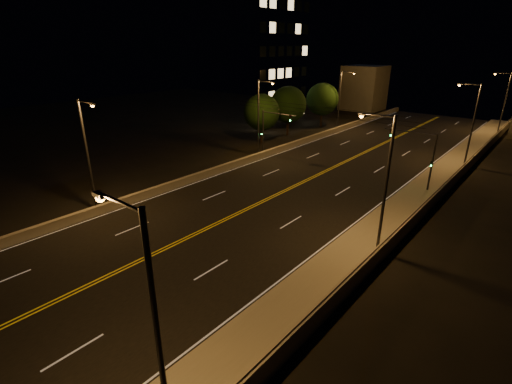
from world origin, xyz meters
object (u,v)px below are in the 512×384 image
Objects in this scene: streetlight_3 at (504,99)px; traffic_signal_right at (422,154)px; tree_0 at (262,112)px; tree_1 at (288,105)px; streetlight_1 at (383,177)px; streetlight_2 at (471,120)px; building_tower at (233,40)px; streetlight_4 at (88,149)px; tree_2 at (322,99)px; traffic_signal_left at (269,128)px; streetlight_0 at (152,326)px; streetlight_5 at (260,113)px; streetlight_6 at (341,96)px.

traffic_signal_right is (-1.56, -34.43, -1.76)m from streetlight_3.
tree_1 reaches higher than tree_0.
streetlight_2 is (0.00, 25.63, 0.00)m from streetlight_1.
building_tower is at bearing 172.26° from streetlight_2.
tree_0 is (-4.31, 28.13, -1.05)m from streetlight_4.
streetlight_4 is 1.27× the size of tree_2.
streetlight_3 is (0.00, 22.78, 0.00)m from streetlight_2.
tree_2 is at bearing 138.16° from traffic_signal_right.
streetlight_2 is at bearing 82.39° from traffic_signal_right.
traffic_signal_left is at bearing 87.12° from streetlight_4.
streetlight_0 is at bearing -57.59° from traffic_signal_left.
building_tower is at bearing 157.00° from traffic_signal_right.
streetlight_2 is 1.63× the size of traffic_signal_right.
streetlight_5 is 1.25× the size of tree_1.
streetlight_5 is at bearing -80.68° from tree_2.
building_tower is 3.89× the size of tree_1.
tree_1 is at bearing -18.96° from building_tower.
tree_2 is (17.65, 3.54, -9.61)m from building_tower.
streetlight_2 is at bearing 29.42° from streetlight_5.
tree_2 is at bearing 125.55° from streetlight_1.
streetlight_4 is at bearing -83.18° from tree_1.
streetlight_2 is 11.88m from traffic_signal_right.
building_tower is (-21.17, 17.89, 8.84)m from streetlight_5.
building_tower is 20.40m from tree_2.
streetlight_5 and streetlight_6 have the same top height.
traffic_signal_right is at bearing -97.61° from streetlight_2.
traffic_signal_right is at bearing -41.84° from tree_2.
streetlight_3 and streetlight_4 have the same top height.
traffic_signal_left is (-20.31, 13.99, -1.76)m from streetlight_1.
streetlight_0 is 43.63m from streetlight_2.
traffic_signal_left is at bearing -43.48° from tree_0.
streetlight_1 is at bearing -90.00° from streetlight_2.
tree_1 reaches higher than traffic_signal_right.
streetlight_6 is 1.35× the size of tree_0.
tree_2 is at bearing 99.32° from streetlight_5.
streetlight_3 is 34.51m from traffic_signal_right.
streetlight_1 is at bearing -83.65° from traffic_signal_right.
streetlight_4 is at bearing -81.29° from tree_0.
streetlight_4 is 28.48m from tree_0.
tree_0 is at bearing -36.01° from building_tower.
streetlight_5 is 1.35× the size of tree_0.
tree_2 is (-4.67, 20.97, 1.00)m from traffic_signal_left.
streetlight_2 reaches higher than tree_2.
streetlight_0 reaches higher than tree_2.
streetlight_4 reaches higher than tree_0.
streetlight_5 reaches higher than tree_1.
streetlight_0 and streetlight_1 have the same top height.
streetlight_6 is 3.60m from tree_2.
streetlight_0 is 65.86m from building_tower.
tree_1 is (-25.60, 25.57, -0.67)m from streetlight_1.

